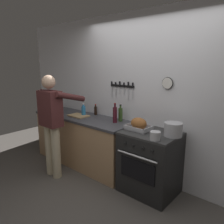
{
  "coord_description": "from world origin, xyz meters",
  "views": [
    {
      "loc": [
        1.72,
        -1.57,
        1.86
      ],
      "look_at": [
        -0.37,
        0.85,
        1.13
      ],
      "focal_mm": 35.48,
      "sensor_mm": 36.0,
      "label": 1
    }
  ],
  "objects_px": {
    "roasting_pan": "(139,124)",
    "bottle_olive_oil": "(120,114)",
    "saucepan": "(155,136)",
    "bottle_soy_sauce": "(96,110)",
    "cutting_board": "(78,116)",
    "stove": "(150,162)",
    "bottle_wine_red": "(115,114)",
    "stock_pot": "(173,129)",
    "bottle_dish_soap": "(84,111)",
    "person_cook": "(52,120)"
  },
  "relations": [
    {
      "from": "roasting_pan",
      "to": "bottle_olive_oil",
      "type": "bearing_deg",
      "value": 157.5
    },
    {
      "from": "saucepan",
      "to": "bottle_soy_sauce",
      "type": "xyz_separation_m",
      "value": [
        -1.52,
        0.47,
        0.03
      ]
    },
    {
      "from": "cutting_board",
      "to": "roasting_pan",
      "type": "bearing_deg",
      "value": 1.35
    },
    {
      "from": "cutting_board",
      "to": "bottle_olive_oil",
      "type": "xyz_separation_m",
      "value": [
        0.78,
        0.24,
        0.11
      ]
    },
    {
      "from": "stove",
      "to": "saucepan",
      "type": "xyz_separation_m",
      "value": [
        0.19,
        -0.23,
        0.5
      ]
    },
    {
      "from": "saucepan",
      "to": "cutting_board",
      "type": "bearing_deg",
      "value": 173.71
    },
    {
      "from": "stove",
      "to": "bottle_olive_oil",
      "type": "distance_m",
      "value": 0.92
    },
    {
      "from": "bottle_wine_red",
      "to": "saucepan",
      "type": "bearing_deg",
      "value": -17.95
    },
    {
      "from": "bottle_wine_red",
      "to": "bottle_olive_oil",
      "type": "relative_size",
      "value": 1.15
    },
    {
      "from": "stock_pot",
      "to": "bottle_wine_red",
      "type": "distance_m",
      "value": 1.01
    },
    {
      "from": "stock_pot",
      "to": "saucepan",
      "type": "bearing_deg",
      "value": -109.89
    },
    {
      "from": "stove",
      "to": "bottle_dish_soap",
      "type": "bearing_deg",
      "value": 178.26
    },
    {
      "from": "person_cook",
      "to": "cutting_board",
      "type": "relative_size",
      "value": 4.61
    },
    {
      "from": "bottle_olive_oil",
      "to": "stove",
      "type": "bearing_deg",
      "value": -15.57
    },
    {
      "from": "roasting_pan",
      "to": "stock_pot",
      "type": "relative_size",
      "value": 1.49
    },
    {
      "from": "bottle_olive_oil",
      "to": "person_cook",
      "type": "bearing_deg",
      "value": -132.66
    },
    {
      "from": "bottle_dish_soap",
      "to": "bottle_olive_oil",
      "type": "bearing_deg",
      "value": 11.67
    },
    {
      "from": "cutting_board",
      "to": "bottle_soy_sauce",
      "type": "xyz_separation_m",
      "value": [
        0.15,
        0.28,
        0.07
      ]
    },
    {
      "from": "bottle_soy_sauce",
      "to": "bottle_olive_oil",
      "type": "bearing_deg",
      "value": -4.25
    },
    {
      "from": "bottle_soy_sauce",
      "to": "bottle_dish_soap",
      "type": "distance_m",
      "value": 0.23
    },
    {
      "from": "cutting_board",
      "to": "bottle_olive_oil",
      "type": "distance_m",
      "value": 0.82
    },
    {
      "from": "bottle_olive_oil",
      "to": "bottle_dish_soap",
      "type": "bearing_deg",
      "value": -168.33
    },
    {
      "from": "roasting_pan",
      "to": "cutting_board",
      "type": "xyz_separation_m",
      "value": [
        -1.28,
        -0.03,
        -0.07
      ]
    },
    {
      "from": "stock_pot",
      "to": "bottle_olive_oil",
      "type": "distance_m",
      "value": 1.01
    },
    {
      "from": "bottle_dish_soap",
      "to": "bottle_olive_oil",
      "type": "xyz_separation_m",
      "value": [
        0.73,
        0.15,
        0.02
      ]
    },
    {
      "from": "stove",
      "to": "cutting_board",
      "type": "height_order",
      "value": "cutting_board"
    },
    {
      "from": "cutting_board",
      "to": "bottle_olive_oil",
      "type": "relative_size",
      "value": 1.31
    },
    {
      "from": "bottle_olive_oil",
      "to": "saucepan",
      "type": "bearing_deg",
      "value": -25.24
    },
    {
      "from": "person_cook",
      "to": "bottle_olive_oil",
      "type": "distance_m",
      "value": 1.1
    },
    {
      "from": "bottle_soy_sauce",
      "to": "bottle_dish_soap",
      "type": "height_order",
      "value": "bottle_dish_soap"
    },
    {
      "from": "stove",
      "to": "bottle_wine_red",
      "type": "distance_m",
      "value": 0.92
    },
    {
      "from": "bottle_wine_red",
      "to": "bottle_soy_sauce",
      "type": "height_order",
      "value": "bottle_wine_red"
    },
    {
      "from": "saucepan",
      "to": "bottle_olive_oil",
      "type": "xyz_separation_m",
      "value": [
        -0.89,
        0.42,
        0.06
      ]
    },
    {
      "from": "person_cook",
      "to": "roasting_pan",
      "type": "height_order",
      "value": "person_cook"
    },
    {
      "from": "roasting_pan",
      "to": "bottle_olive_oil",
      "type": "height_order",
      "value": "bottle_olive_oil"
    },
    {
      "from": "roasting_pan",
      "to": "stock_pot",
      "type": "bearing_deg",
      "value": 8.07
    },
    {
      "from": "cutting_board",
      "to": "person_cook",
      "type": "bearing_deg",
      "value": -86.85
    },
    {
      "from": "bottle_soy_sauce",
      "to": "saucepan",
      "type": "bearing_deg",
      "value": -17.13
    },
    {
      "from": "cutting_board",
      "to": "stove",
      "type": "bearing_deg",
      "value": 1.64
    },
    {
      "from": "saucepan",
      "to": "bottle_olive_oil",
      "type": "relative_size",
      "value": 0.49
    },
    {
      "from": "person_cook",
      "to": "bottle_dish_soap",
      "type": "distance_m",
      "value": 0.66
    },
    {
      "from": "person_cook",
      "to": "bottle_dish_soap",
      "type": "bearing_deg",
      "value": -3.91
    },
    {
      "from": "bottle_dish_soap",
      "to": "bottle_olive_oil",
      "type": "distance_m",
      "value": 0.75
    },
    {
      "from": "saucepan",
      "to": "cutting_board",
      "type": "relative_size",
      "value": 0.37
    },
    {
      "from": "roasting_pan",
      "to": "bottle_wine_red",
      "type": "relative_size",
      "value": 1.11
    },
    {
      "from": "stove",
      "to": "person_cook",
      "type": "xyz_separation_m",
      "value": [
        -1.45,
        -0.61,
        0.5
      ]
    },
    {
      "from": "stock_pot",
      "to": "bottle_dish_soap",
      "type": "height_order",
      "value": "bottle_dish_soap"
    },
    {
      "from": "bottle_wine_red",
      "to": "bottle_dish_soap",
      "type": "relative_size",
      "value": 1.42
    },
    {
      "from": "roasting_pan",
      "to": "saucepan",
      "type": "relative_size",
      "value": 2.61
    },
    {
      "from": "stock_pot",
      "to": "cutting_board",
      "type": "xyz_separation_m",
      "value": [
        -1.77,
        -0.1,
        -0.08
      ]
    }
  ]
}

